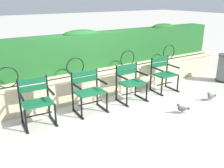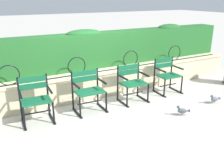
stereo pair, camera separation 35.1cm
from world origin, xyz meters
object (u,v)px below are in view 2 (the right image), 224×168
(park_chair_leftmost, at_px, (35,98))
(park_chair_centre_right, at_px, (132,82))
(park_chair_centre_left, at_px, (88,89))
(pigeon_far_side, at_px, (182,111))
(pigeon_near_chairs, at_px, (215,99))
(park_chair_rightmost, at_px, (167,74))

(park_chair_leftmost, height_order, park_chair_centre_right, park_chair_leftmost)
(park_chair_centre_left, bearing_deg, pigeon_far_side, -37.00)
(park_chair_centre_right, relative_size, pigeon_far_side, 2.97)
(park_chair_leftmost, bearing_deg, pigeon_near_chairs, -16.42)
(pigeon_near_chairs, bearing_deg, park_chair_rightmost, 112.76)
(park_chair_centre_right, height_order, park_chair_rightmost, park_chair_rightmost)
(park_chair_centre_left, bearing_deg, pigeon_near_chairs, -22.00)
(pigeon_near_chairs, bearing_deg, park_chair_leftmost, 163.58)
(park_chair_leftmost, bearing_deg, park_chair_rightmost, 0.43)
(park_chair_centre_left, height_order, park_chair_rightmost, park_chair_rightmost)
(park_chair_leftmost, bearing_deg, park_chair_centre_left, -1.59)
(park_chair_leftmost, bearing_deg, park_chair_centre_right, -0.92)
(pigeon_near_chairs, bearing_deg, pigeon_far_side, -174.08)
(park_chair_leftmost, xyz_separation_m, park_chair_rightmost, (3.24, 0.02, -0.01))
(pigeon_near_chairs, xyz_separation_m, pigeon_far_side, (-1.07, -0.11, 0.00))
(park_chair_rightmost, relative_size, pigeon_near_chairs, 2.93)
(park_chair_centre_left, distance_m, park_chair_rightmost, 2.16)
(park_chair_centre_right, relative_size, pigeon_near_chairs, 2.86)
(park_chair_centre_left, relative_size, park_chair_rightmost, 1.00)
(pigeon_far_side, bearing_deg, pigeon_near_chairs, 5.92)
(pigeon_near_chairs, distance_m, pigeon_far_side, 1.08)
(park_chair_rightmost, bearing_deg, park_chair_leftmost, -179.57)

